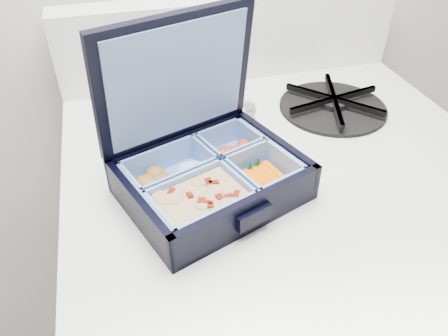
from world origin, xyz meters
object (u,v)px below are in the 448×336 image
object	(u,v)px
bento_box	(212,179)
burner_grate	(333,102)
fork	(253,134)
stove	(265,334)

from	to	relation	value
bento_box	burner_grate	distance (m)	0.30
burner_grate	fork	bearing A→B (deg)	-164.92
stove	burner_grate	size ratio (longest dim) A/B	5.20
stove	bento_box	bearing A→B (deg)	-155.97
burner_grate	stove	bearing A→B (deg)	-141.23
bento_box	fork	bearing A→B (deg)	31.07
fork	stove	bearing A→B (deg)	-54.11
burner_grate	fork	xyz separation A→B (m)	(-0.15, -0.04, -0.01)
stove	fork	xyz separation A→B (m)	(-0.02, 0.06, 0.47)
stove	burner_grate	world-z (taller)	burner_grate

